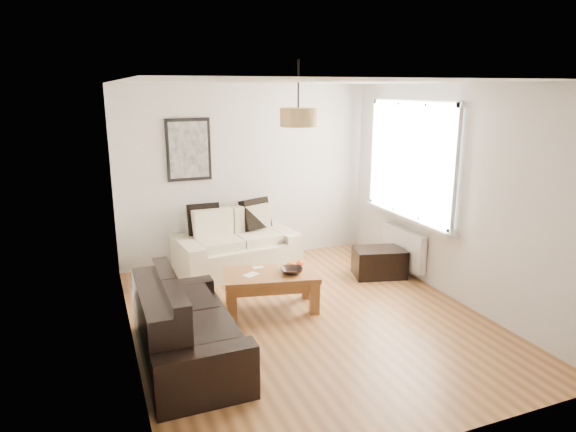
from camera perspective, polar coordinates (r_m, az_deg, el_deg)
name	(u,v)px	position (r m, az deg, el deg)	size (l,w,h in m)	color
floor	(307,317)	(5.87, 2.21, -11.36)	(4.50, 4.50, 0.00)	brown
ceiling	(310,82)	(5.29, 2.49, 14.95)	(3.80, 4.50, 0.00)	white
wall_back	(247,174)	(7.50, -4.68, 4.76)	(3.80, 0.04, 2.60)	silver
wall_front	(444,277)	(3.58, 17.22, -6.64)	(3.80, 0.04, 2.60)	silver
wall_left	(124,223)	(4.99, -18.02, -0.81)	(0.04, 4.50, 2.60)	silver
wall_right	(452,193)	(6.43, 18.03, 2.48)	(0.04, 4.50, 2.60)	silver
window_bay	(411,160)	(6.98, 13.80, 6.17)	(0.14, 1.90, 1.60)	white
radiator	(404,247)	(7.22, 12.96, -3.46)	(0.10, 0.90, 0.52)	white
poster	(189,150)	(7.22, -11.19, 7.37)	(0.62, 0.04, 0.87)	black
pendant_shade	(298,117)	(5.57, 1.16, 11.12)	(0.40, 0.40, 0.20)	tan
loveseat_cream	(237,242)	(7.18, -5.82, -2.98)	(1.66, 0.91, 0.83)	beige
sofa_leather	(187,323)	(4.97, -11.32, -11.78)	(1.75, 0.85, 0.76)	black
coffee_table	(271,291)	(5.99, -1.92, -8.45)	(1.09, 0.59, 0.44)	brown
ottoman	(379,262)	(7.10, 10.30, -5.18)	(0.69, 0.44, 0.39)	black
cushion_left	(204,219)	(7.18, -9.51, -0.35)	(0.44, 0.14, 0.44)	black
cushion_right	(256,214)	(7.37, -3.70, 0.23)	(0.45, 0.14, 0.45)	black
fruit_bowl	(292,271)	(5.89, 0.42, -6.21)	(0.26, 0.26, 0.06)	black
orange_a	(292,265)	(6.04, 0.50, -5.58)	(0.07, 0.07, 0.07)	#FF5415
orange_b	(300,263)	(6.10, 1.35, -5.40)	(0.08, 0.08, 0.08)	#FF5415
orange_c	(290,265)	(6.06, 0.20, -5.51)	(0.07, 0.07, 0.07)	orange
papers	(251,275)	(5.86, -4.19, -6.65)	(0.18, 0.12, 0.01)	white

